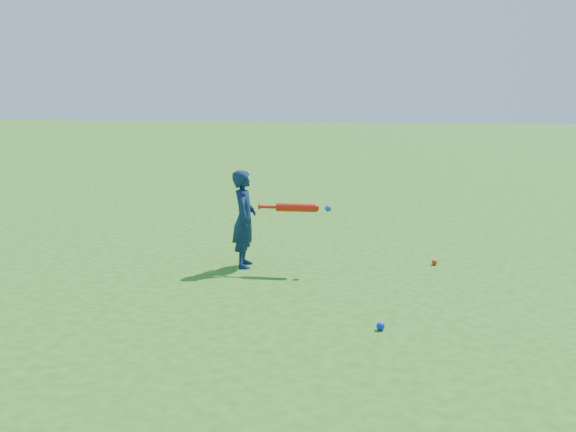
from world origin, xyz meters
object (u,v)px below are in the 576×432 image
(child, at_px, (244,219))
(ground_ball_red, at_px, (434,262))
(bat_swing, at_px, (299,208))
(ground_ball_blue, at_px, (381,326))

(child, relative_size, ground_ball_red, 17.14)
(child, bearing_deg, bat_swing, -100.88)
(child, height_order, ground_ball_red, child)
(child, distance_m, ground_ball_blue, 2.45)
(ground_ball_red, bearing_deg, child, -166.67)
(ground_ball_red, distance_m, bat_swing, 1.72)
(ground_ball_red, height_order, bat_swing, bat_swing)
(ground_ball_red, xyz_separation_m, bat_swing, (-1.49, -0.52, 0.67))
(ground_ball_blue, bearing_deg, child, 133.75)
(child, xyz_separation_m, ground_ball_blue, (1.66, -1.73, -0.52))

